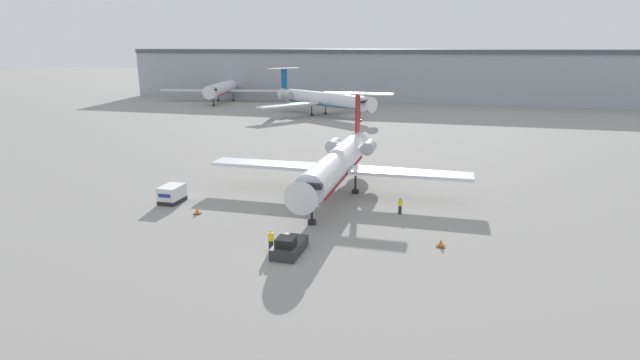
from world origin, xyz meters
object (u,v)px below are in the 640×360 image
Objects in this scene: worker_near_tug at (271,240)px; airplane_parked_far_left at (321,99)px; airplane_main at (337,163)px; pushback_tug at (289,246)px; traffic_cone_left at (197,211)px; traffic_cone_right at (441,243)px; worker_by_wing at (400,205)px; airplane_parked_far_right at (225,88)px; luggage_cart at (172,194)px.

worker_near_tug is 81.96m from airplane_parked_far_left.
airplane_main reaches higher than pushback_tug.
traffic_cone_left is at bearing 150.23° from pushback_tug.
traffic_cone_right is (23.42, -2.21, 0.02)m from traffic_cone_left.
airplane_parked_far_left reaches higher than worker_by_wing.
worker_by_wing reaches higher than traffic_cone_right.
airplane_parked_far_left is 42.57m from airplane_parked_far_right.
worker_by_wing is at bearing -33.56° from airplane_main.
airplane_parked_far_right is (-38.78, 93.42, 3.04)m from luggage_cart.
worker_near_tug reaches higher than pushback_tug.
worker_by_wing is at bearing 15.40° from traffic_cone_left.
airplane_parked_far_left reaches higher than airplane_main.
worker_near_tug is at bearing -161.40° from traffic_cone_right.
pushback_tug is at bearing -121.60° from worker_by_wing.
pushback_tug is at bearing -76.65° from airplane_parked_far_left.
airplane_main is at bearing 25.40° from luggage_cart.
traffic_cone_right is (11.79, -12.55, -3.23)m from airplane_main.
luggage_cart is at bearing -173.80° from worker_by_wing.
airplane_parked_far_left is (-17.44, 80.04, 2.89)m from worker_near_tug.
airplane_parked_far_right is (-43.17, 96.15, 3.67)m from traffic_cone_left.
worker_near_tug is (-1.58, 0.11, 0.36)m from pushback_tug.
worker_by_wing is (23.62, 2.57, -0.04)m from luggage_cart.
traffic_cone_left is 105.46m from airplane_parked_far_right.
traffic_cone_left is 0.02× the size of airplane_parked_far_right.
traffic_cone_right is at bearing 21.38° from pushback_tug.
airplane_parked_far_left is at bearing 95.61° from traffic_cone_left.
airplane_parked_far_left reaches higher than worker_near_tug.
luggage_cart is 70.77m from airplane_parked_far_left.
luggage_cart is at bearing 147.32° from worker_near_tug.
traffic_cone_right is at bearing -46.79° from airplane_main.
worker_by_wing is at bearing -68.78° from airplane_parked_far_left.
luggage_cart is 28.25m from traffic_cone_right.
worker_near_tug is 2.65× the size of traffic_cone_left.
airplane_main is at bearing -57.43° from airplane_parked_far_right.
pushback_tug is at bearing -89.39° from airplane_main.
worker_near_tug is at bearing -77.71° from airplane_parked_far_left.
worker_by_wing is (9.00, 11.95, -0.07)m from worker_near_tug.
worker_near_tug is at bearing -32.68° from luggage_cart.
airplane_parked_far_right reaches higher than luggage_cart.
luggage_cart reaches higher than traffic_cone_right.
worker_by_wing is 0.04× the size of airplane_parked_far_right.
luggage_cart is (-16.02, -7.61, -2.63)m from airplane_main.
worker_by_wing is at bearing 53.02° from worker_near_tug.
worker_near_tug reaches higher than traffic_cone_left.
worker_near_tug is (-1.40, -16.99, -2.60)m from airplane_main.
traffic_cone_right is at bearing 18.60° from worker_near_tug.
airplane_parked_far_left is at bearing 106.64° from airplane_main.
airplane_parked_far_right is (-66.60, 98.36, 3.64)m from traffic_cone_right.
airplane_parked_far_right is (-53.41, 102.80, 3.00)m from worker_near_tug.
pushback_tug is 18.78m from luggage_cart.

